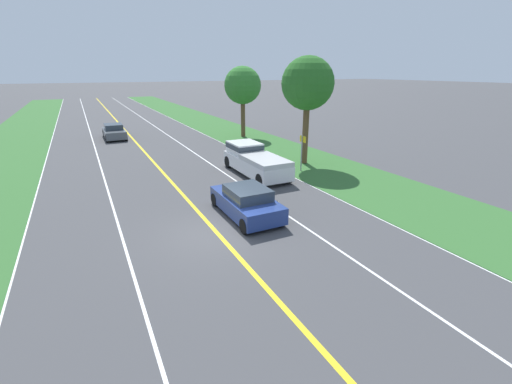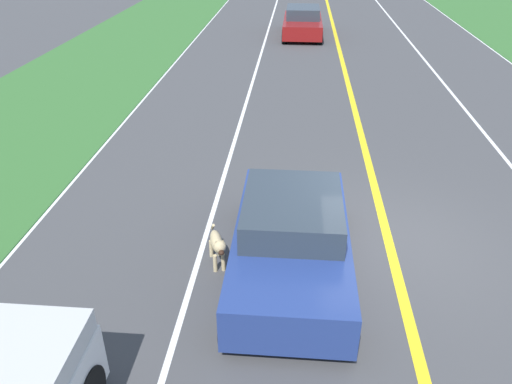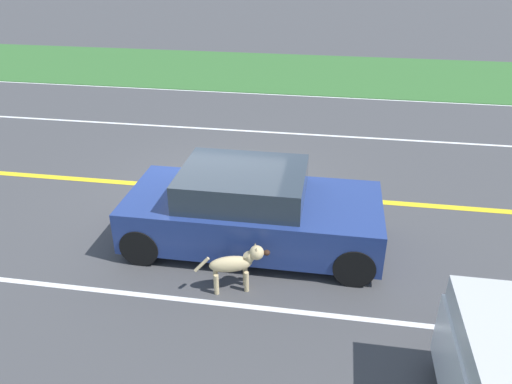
# 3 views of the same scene
# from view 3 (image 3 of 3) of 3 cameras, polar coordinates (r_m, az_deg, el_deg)

# --- Properties ---
(ground_plane) EXTENTS (400.00, 400.00, 0.00)m
(ground_plane) POSITION_cam_3_polar(r_m,az_deg,el_deg) (10.43, -4.04, 0.23)
(ground_plane) COLOR #424244
(centre_divider_line) EXTENTS (0.18, 160.00, 0.01)m
(centre_divider_line) POSITION_cam_3_polar(r_m,az_deg,el_deg) (10.43, -4.04, 0.25)
(centre_divider_line) COLOR yellow
(centre_divider_line) RESTS_ON ground
(lane_edge_line_left) EXTENTS (0.14, 160.00, 0.01)m
(lane_edge_line_left) POSITION_cam_3_polar(r_m,az_deg,el_deg) (16.84, 1.37, 11.14)
(lane_edge_line_left) COLOR white
(lane_edge_line_left) RESTS_ON ground
(lane_dash_same_dir) EXTENTS (0.10, 160.00, 0.01)m
(lane_dash_same_dir) POSITION_cam_3_polar(r_m,az_deg,el_deg) (7.62, -10.04, -11.81)
(lane_dash_same_dir) COLOR white
(lane_dash_same_dir) RESTS_ON ground
(lane_dash_oncoming) EXTENTS (0.10, 160.00, 0.01)m
(lane_dash_oncoming) POSITION_cam_3_polar(r_m,az_deg,el_deg) (13.56, -0.72, 6.98)
(lane_dash_oncoming) COLOR white
(lane_dash_oncoming) RESTS_ON ground
(grass_verge_left) EXTENTS (6.00, 160.00, 0.03)m
(grass_verge_left) POSITION_cam_3_polar(r_m,az_deg,el_deg) (19.71, 2.64, 13.61)
(grass_verge_left) COLOR #33662D
(grass_verge_left) RESTS_ON ground
(ego_car) EXTENTS (1.93, 4.21, 1.38)m
(ego_car) POSITION_cam_3_polar(r_m,az_deg,el_deg) (8.35, -0.55, -2.08)
(ego_car) COLOR navy
(ego_car) RESTS_ON ground
(dog) EXTENTS (0.45, 1.10, 0.75)m
(dog) POSITION_cam_3_polar(r_m,az_deg,el_deg) (7.40, -2.20, -8.13)
(dog) COLOR #D1B784
(dog) RESTS_ON ground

